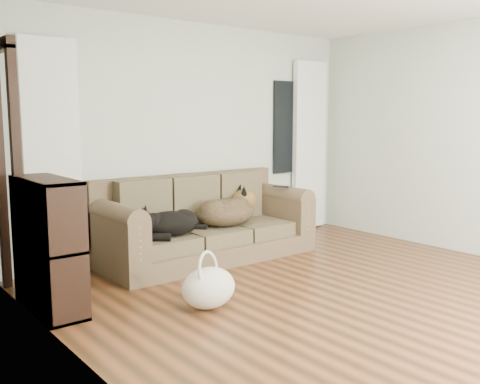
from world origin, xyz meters
TOP-DOWN VIEW (x-y plane):
  - floor at (0.00, 0.00)m, footprint 5.00×5.00m
  - wall_back at (0.00, 2.50)m, footprint 4.50×0.04m
  - wall_left at (-2.25, 0.00)m, footprint 0.04×5.00m
  - curtain_left at (-1.70, 2.42)m, footprint 0.55×0.08m
  - curtain_right at (1.80, 2.42)m, footprint 0.55×0.08m
  - window_pane at (1.45, 2.47)m, footprint 0.50×0.03m
  - door_casing at (-2.20, 2.05)m, footprint 0.07×0.60m
  - sofa at (-0.20, 1.98)m, footprint 2.37×1.02m
  - dog_black_lab at (-0.76, 1.87)m, footprint 0.70×0.58m
  - dog_shepherd at (0.06, 1.95)m, footprint 0.76×0.54m
  - tv_remote at (0.76, 1.85)m, footprint 0.14×0.19m
  - tote_bag at (-1.08, 0.71)m, footprint 0.51×0.42m
  - bookshelf at (-2.09, 1.46)m, footprint 0.39×0.88m

SIDE VIEW (x-z plane):
  - floor at x=0.00m, z-range 0.00..0.00m
  - tote_bag at x=-1.08m, z-range -0.01..0.33m
  - sofa at x=-0.20m, z-range -0.03..0.93m
  - dog_black_lab at x=-0.76m, z-range 0.35..0.61m
  - dog_shepherd at x=0.06m, z-range 0.32..0.66m
  - bookshelf at x=-2.09m, z-range -0.03..1.03m
  - tv_remote at x=0.76m, z-range 0.72..0.74m
  - door_casing at x=-2.20m, z-range 0.00..2.10m
  - curtain_left at x=-1.70m, z-range 0.02..2.27m
  - curtain_right at x=1.80m, z-range 0.02..2.27m
  - wall_back at x=0.00m, z-range 0.00..2.60m
  - wall_left at x=-2.25m, z-range 0.00..2.60m
  - window_pane at x=1.45m, z-range 0.80..2.00m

